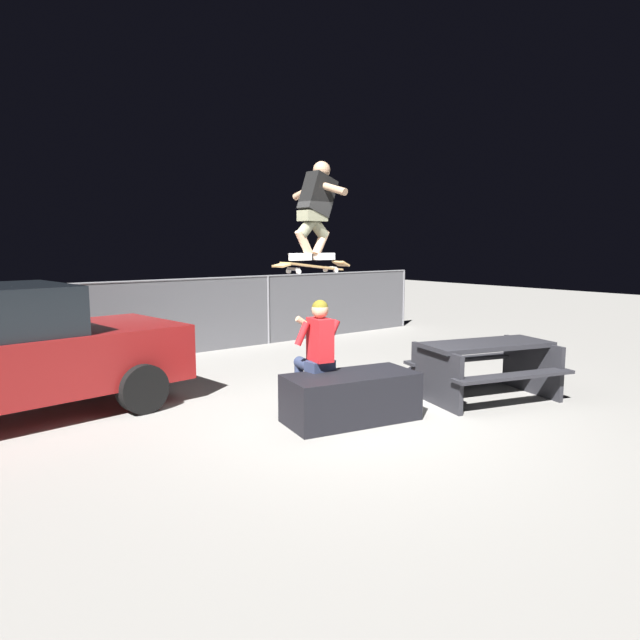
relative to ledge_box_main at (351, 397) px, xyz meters
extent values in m
plane|color=gray|center=(0.07, 0.08, -0.28)|extent=(40.00, 40.00, 0.00)
cube|color=black|center=(0.00, 0.00, 0.00)|extent=(1.63, 1.00, 0.55)
cube|color=#2D3856|center=(-0.18, 0.35, 0.34)|extent=(0.32, 0.20, 0.12)
cube|color=red|center=(-0.18, 0.35, 0.65)|extent=(0.27, 0.37, 0.50)
sphere|color=tan|center=(-0.18, 0.35, 1.00)|extent=(0.20, 0.20, 0.20)
sphere|color=brown|center=(-0.18, 0.35, 1.02)|extent=(0.19, 0.19, 0.19)
cylinder|color=red|center=(-0.36, 0.45, 0.72)|extent=(0.20, 0.12, 0.29)
cylinder|color=tan|center=(-0.26, 0.53, 0.82)|extent=(0.25, 0.12, 0.19)
cylinder|color=red|center=(0.03, 0.36, 0.72)|extent=(0.20, 0.12, 0.29)
cylinder|color=tan|center=(-0.03, 0.48, 0.82)|extent=(0.25, 0.12, 0.19)
cylinder|color=#2D3856|center=(-0.22, 0.56, 0.32)|extent=(0.22, 0.42, 0.14)
cylinder|color=#2D3856|center=(-0.18, 0.76, 0.02)|extent=(0.11, 0.11, 0.51)
cube|color=black|center=(-0.17, 0.81, -0.24)|extent=(0.15, 0.27, 0.08)
cylinder|color=#2D3856|center=(-0.05, 0.52, 0.32)|extent=(0.22, 0.42, 0.14)
cylinder|color=#2D3856|center=(-0.01, 0.72, 0.02)|extent=(0.11, 0.11, 0.51)
cube|color=black|center=(0.00, 0.77, -0.24)|extent=(0.15, 0.27, 0.08)
cube|color=#AD8451|center=(-0.21, 0.44, 1.49)|extent=(0.81, 0.24, 0.11)
cube|color=#AD8451|center=(0.24, 0.46, 1.51)|extent=(0.13, 0.21, 0.07)
cube|color=#AD8451|center=(-0.66, 0.42, 1.51)|extent=(0.13, 0.21, 0.04)
cube|color=#99999E|center=(0.07, 0.45, 1.47)|extent=(0.07, 0.16, 0.04)
cylinder|color=white|center=(0.06, 0.54, 1.44)|extent=(0.06, 0.03, 0.05)
cylinder|color=white|center=(0.07, 0.36, 1.44)|extent=(0.06, 0.03, 0.05)
cube|color=#99999E|center=(-0.49, 0.43, 1.47)|extent=(0.07, 0.16, 0.04)
cylinder|color=white|center=(-0.50, 0.52, 1.44)|extent=(0.06, 0.03, 0.05)
cylinder|color=white|center=(-0.49, 0.34, 1.44)|extent=(0.06, 0.03, 0.05)
cube|color=white|center=(-0.03, 0.45, 1.60)|extent=(0.26, 0.11, 0.08)
cube|color=white|center=(-0.39, 0.43, 1.60)|extent=(0.26, 0.11, 0.08)
cylinder|color=tan|center=(-0.09, 0.45, 1.76)|extent=(0.24, 0.11, 0.31)
cylinder|color=#64644E|center=(-0.16, 0.44, 1.96)|extent=(0.34, 0.15, 0.33)
cylinder|color=tan|center=(-0.34, 0.43, 1.76)|extent=(0.24, 0.11, 0.31)
cylinder|color=#64644E|center=(-0.27, 0.44, 1.96)|extent=(0.34, 0.15, 0.33)
cube|color=#64644E|center=(-0.21, 0.44, 2.06)|extent=(0.31, 0.21, 0.12)
cube|color=black|center=(-0.13, 0.44, 2.30)|extent=(0.46, 0.24, 0.52)
sphere|color=tan|center=(-0.07, 0.45, 2.58)|extent=(0.20, 0.20, 0.20)
cylinder|color=tan|center=(-0.12, 0.66, 2.36)|extent=(0.10, 0.45, 0.19)
cylinder|color=tan|center=(-0.10, 0.22, 2.36)|extent=(0.10, 0.45, 0.19)
cube|color=black|center=(1.62, 0.48, -0.25)|extent=(1.10, 0.74, 0.06)
cube|color=black|center=(1.62, 0.48, -0.16)|extent=(1.06, 0.74, 0.42)
cube|color=black|center=(1.62, 0.83, -0.17)|extent=(0.96, 0.07, 0.20)
cube|color=black|center=(1.62, 0.12, -0.17)|extent=(0.96, 0.07, 0.20)
cube|color=#28282D|center=(2.03, -0.39, 0.44)|extent=(1.83, 1.16, 0.06)
cube|color=#28282D|center=(2.19, 0.14, 0.14)|extent=(1.70, 0.72, 0.04)
cube|color=#28282D|center=(1.87, -0.91, 0.14)|extent=(1.70, 0.72, 0.04)
cube|color=#28282D|center=(2.76, -0.61, 0.08)|extent=(0.38, 1.07, 0.72)
cube|color=#28282D|center=(1.29, -0.16, 0.08)|extent=(0.38, 1.07, 0.72)
cylinder|color=slate|center=(-1.93, 4.87, 0.42)|extent=(0.05, 0.05, 1.39)
cylinder|color=slate|center=(2.07, 4.87, 0.42)|extent=(0.05, 0.05, 1.39)
cylinder|color=slate|center=(6.07, 4.87, 0.42)|extent=(0.05, 0.05, 1.39)
cylinder|color=slate|center=(0.07, 4.87, 1.11)|extent=(12.00, 0.04, 0.04)
cube|color=#59595E|center=(0.07, 4.87, 0.42)|extent=(12.00, 0.01, 1.39)
cylinder|color=black|center=(-1.94, 3.48, 0.02)|extent=(0.62, 0.28, 0.60)
cylinder|color=black|center=(-1.76, 1.79, 0.02)|extent=(0.62, 0.28, 0.60)
camera|label=1|loc=(-4.17, -4.67, 1.74)|focal=31.44mm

